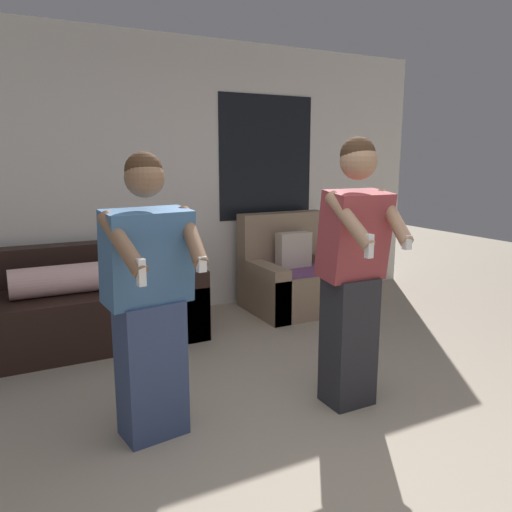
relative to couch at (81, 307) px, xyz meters
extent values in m
plane|color=tan|center=(0.90, -2.60, -0.31)|extent=(14.00, 14.00, 0.00)
cube|color=silver|center=(0.90, 0.51, 1.04)|extent=(6.07, 0.06, 2.70)
cube|color=black|center=(2.04, 0.47, 1.24)|extent=(1.10, 0.01, 1.30)
cube|color=black|center=(0.00, -0.03, -0.07)|extent=(1.97, 0.91, 0.47)
cube|color=black|center=(0.00, 0.32, 0.33)|extent=(1.97, 0.22, 0.33)
cube|color=black|center=(0.84, -0.03, 0.00)|extent=(0.28, 0.91, 0.61)
cylinder|color=beige|center=(0.00, -0.15, 0.28)|extent=(1.08, 0.24, 0.24)
cube|color=#937A60|center=(2.11, -0.06, -0.10)|extent=(0.97, 0.82, 0.43)
cube|color=#937A60|center=(2.11, 0.26, 0.39)|extent=(0.97, 0.20, 0.55)
cube|color=#937A60|center=(1.72, -0.06, -0.05)|extent=(0.18, 0.82, 0.53)
cube|color=#937A60|center=(2.51, -0.06, -0.05)|extent=(0.18, 0.82, 0.53)
cube|color=#704275|center=(2.11, -0.10, 0.12)|extent=(0.82, 0.66, 0.01)
cube|color=beige|center=(2.11, 0.01, 0.31)|extent=(0.36, 0.14, 0.36)
cube|color=#384770|center=(0.13, -1.71, 0.08)|extent=(0.37, 0.29, 0.78)
cube|color=#3D6693|center=(0.13, -1.72, 0.72)|extent=(0.49, 0.32, 0.52)
sphere|color=brown|center=(0.13, -1.73, 1.14)|extent=(0.21, 0.21, 0.21)
sphere|color=#3D2819|center=(0.13, -1.72, 1.18)|extent=(0.20, 0.20, 0.20)
cylinder|color=brown|center=(-0.04, -1.89, 0.84)|extent=(0.19, 0.36, 0.30)
cube|color=white|center=(0.01, -2.04, 0.72)|extent=(0.04, 0.04, 0.13)
cylinder|color=brown|center=(0.34, -1.84, 0.84)|extent=(0.10, 0.36, 0.30)
cube|color=white|center=(0.33, -1.99, 0.72)|extent=(0.05, 0.04, 0.08)
cube|color=#28282D|center=(1.34, -1.91, 0.10)|extent=(0.29, 0.24, 0.83)
cube|color=#99383D|center=(1.34, -1.93, 0.78)|extent=(0.39, 0.28, 0.55)
sphere|color=#A37A5B|center=(1.34, -1.94, 1.22)|extent=(0.22, 0.22, 0.22)
sphere|color=#3D2819|center=(1.34, -1.93, 1.26)|extent=(0.21, 0.21, 0.21)
cylinder|color=#A37A5B|center=(1.18, -2.08, 0.90)|extent=(0.13, 0.36, 0.31)
cube|color=white|center=(1.21, -2.23, 0.77)|extent=(0.04, 0.04, 0.13)
cylinder|color=#A37A5B|center=(1.50, -2.08, 0.90)|extent=(0.14, 0.36, 0.31)
cube|color=white|center=(1.48, -2.23, 0.77)|extent=(0.04, 0.04, 0.08)
camera|label=1|loc=(-0.55, -4.30, 1.24)|focal=35.00mm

